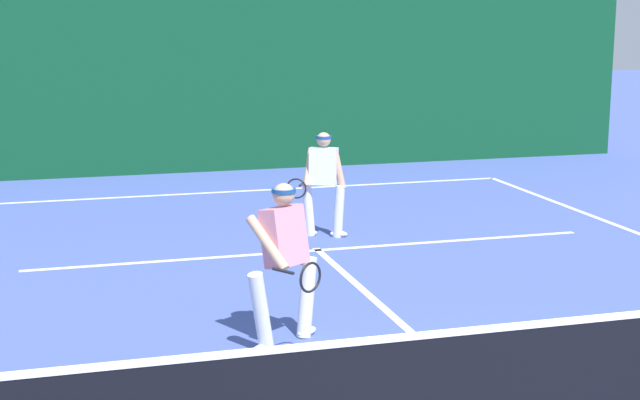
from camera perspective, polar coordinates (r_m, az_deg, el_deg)
name	(u,v)px	position (r m, az deg, el deg)	size (l,w,h in m)	color
court_line_baseline_far	(251,191)	(17.67, -4.16, 0.56)	(9.76, 0.10, 0.01)	white
court_line_service	(318,250)	(13.29, -0.12, -3.01)	(7.96, 0.10, 0.01)	white
court_line_centre	(395,318)	(10.48, 4.47, -7.01)	(0.10, 6.40, 0.01)	white
tennis_net	(541,382)	(7.57, 13.07, -10.52)	(10.70, 0.09, 1.06)	#1E4723
player_near	(285,257)	(9.39, -2.12, -3.42)	(0.87, 1.06, 1.65)	silver
player_far	(323,180)	(13.93, 0.18, 1.20)	(0.99, 0.78, 1.55)	silver
tennis_ball	(545,340)	(9.94, 13.29, -8.13)	(0.07, 0.07, 0.07)	#D1E033
back_fence_windscreen	(226,84)	(19.73, -5.64, 6.89)	(17.85, 0.12, 3.57)	#0D4124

